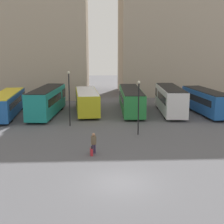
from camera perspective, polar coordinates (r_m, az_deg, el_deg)
ground_plane at (r=19.45m, az=1.51°, el=-12.81°), size 160.00×160.00×0.00m
building_block_right at (r=61.00m, az=15.35°, el=17.61°), size 27.84×12.85×30.03m
bus_0 at (r=40.27m, az=-18.62°, el=1.55°), size 3.32×11.82×2.77m
bus_1 at (r=39.17m, az=-11.77°, el=2.09°), size 3.46×11.02×3.34m
bus_2 at (r=39.90m, az=-4.64°, el=2.08°), size 3.42×9.79×2.85m
bus_3 at (r=40.75m, az=3.47°, el=2.38°), size 2.90×12.44×2.96m
bus_4 at (r=40.06m, az=10.56°, el=2.34°), size 3.10×10.46×3.35m
bus_5 at (r=41.06m, az=16.73°, el=1.98°), size 3.31×10.73×2.96m
traveler at (r=24.31m, az=-3.37°, el=-5.37°), size 0.49×0.49×1.64m
suitcase at (r=24.05m, az=-3.78°, el=-7.29°), size 0.25×0.45×0.80m
lamp_post_0 at (r=29.22m, az=4.88°, el=1.66°), size 0.28×0.28×5.14m
lamp_post_1 at (r=32.73m, az=-7.84°, el=3.24°), size 0.28×0.28×5.79m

